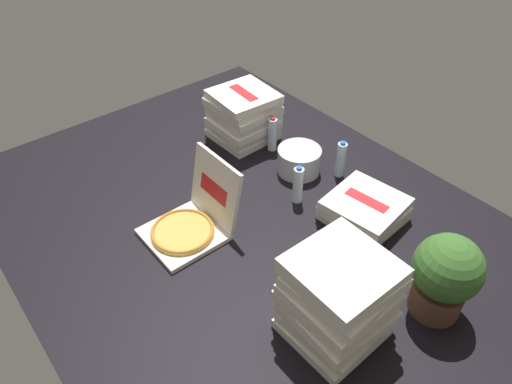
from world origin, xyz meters
TOP-DOWN VIEW (x-y plane):
  - ground_plane at (0.00, 0.00)m, footprint 3.20×2.40m
  - open_pizza_box at (-0.13, -0.28)m, footprint 0.39×0.48m
  - pizza_stack_right_mid at (0.41, 0.52)m, footprint 0.44×0.44m
  - pizza_stack_right_far at (-0.69, 0.52)m, footprint 0.43×0.41m
  - pizza_stack_left_far at (0.81, -0.15)m, footprint 0.43×0.43m
  - ice_bucket at (-0.16, 0.55)m, footprint 0.28×0.28m
  - water_bottle_0 at (-0.45, 0.58)m, footprint 0.06×0.06m
  - water_bottle_1 at (0.05, 0.34)m, footprint 0.06×0.06m
  - water_bottle_2 at (0.04, 0.72)m, footprint 0.06×0.06m
  - potted_plant at (1.02, 0.31)m, footprint 0.31×0.31m

SIDE VIEW (x-z plane):
  - ground_plane at x=0.00m, z-range -0.02..0.00m
  - pizza_stack_right_mid at x=0.41m, z-range 0.00..0.15m
  - ice_bucket at x=-0.16m, z-range 0.00..0.16m
  - open_pizza_box at x=-0.13m, z-range -0.12..0.29m
  - water_bottle_0 at x=-0.45m, z-range -0.01..0.25m
  - water_bottle_1 at x=0.05m, z-range -0.01..0.25m
  - water_bottle_2 at x=0.04m, z-range -0.01..0.25m
  - pizza_stack_right_far at x=-0.69m, z-range 0.00..0.36m
  - pizza_stack_left_far at x=0.81m, z-range 0.00..0.45m
  - potted_plant at x=1.02m, z-range 0.02..0.46m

